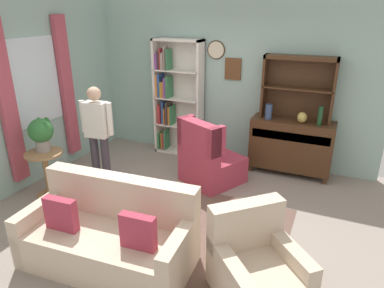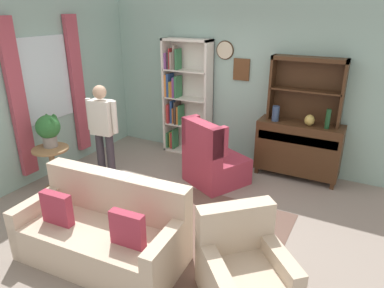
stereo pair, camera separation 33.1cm
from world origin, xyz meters
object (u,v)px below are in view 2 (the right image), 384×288
Objects in this scene: couch_floral at (104,233)px; potted_plant_small at (69,187)px; armchair_floral at (244,274)px; plant_stand at (53,164)px; sideboard at (298,147)px; person_reading at (103,128)px; bookshelf at (183,98)px; sideboard_hutch at (307,81)px; vase_round at (309,120)px; vase_tall at (276,113)px; wingback_chair at (212,161)px; potted_plant_large at (49,128)px; bottle_wine at (328,119)px.

potted_plant_small is at bearing 150.59° from couch_floral.
armchair_floral reaches higher than plant_stand.
sideboard is at bearing 93.04° from armchair_floral.
couch_floral is at bearing -49.96° from person_reading.
plant_stand is at bearing -112.79° from bookshelf.
vase_round is (0.13, -0.18, -0.55)m from sideboard_hutch.
bookshelf is 1.78m from vase_tall.
vase_tall is 0.78× the size of potted_plant_small.
bookshelf reaches higher than plant_stand.
plant_stand is at bearing -142.30° from vase_tall.
couch_floral is 6.00× the size of potted_plant_small.
bookshelf is at bearing 177.77° from sideboard.
vase_round reaches higher than wingback_chair.
vase_tall reaches higher than wingback_chair.
potted_plant_large is at bearing -148.00° from vase_round.
sideboard_hutch is 1.89m from wingback_chair.
vase_tall is at bearing 179.34° from bottle_wine.
bottle_wine is (0.39, -0.09, 0.56)m from sideboard.
vase_round is 3.87m from potted_plant_large.
wingback_chair is (1.05, -0.96, -0.67)m from bookshelf.
person_reading reaches higher than potted_plant_large.
bookshelf reaches higher than potted_plant_large.
plant_stand is at bearing -143.61° from sideboard_hutch.
wingback_chair is at bearing 31.34° from potted_plant_large.
potted_plant_large is at bearing -143.59° from vase_tall.
sideboard is 0.69m from bottle_wine.
vase_tall is at bearing 101.02° from armchair_floral.
wingback_chair is (-1.24, -0.80, -0.62)m from vase_round.
potted_plant_large is at bearing -150.20° from bottle_wine.
person_reading is (-2.57, -1.63, 0.40)m from sideboard.
bookshelf is 4.39× the size of potted_plant_large.
bottle_wine is at bearing 27.41° from person_reading.
sideboard is at bearing 33.89° from potted_plant_large.
vase_round is 3.92m from plant_stand.
potted_plant_large is (-2.76, -2.04, -0.08)m from vase_tall.
sideboard_hutch is at bearing 0.67° from bookshelf.
vase_round is 2.89m from armchair_floral.
armchair_floral is 0.69× the size of person_reading.
plant_stand is at bearing 167.55° from potted_plant_small.
vase_tall is (1.77, -0.16, -0.01)m from bookshelf.
vase_round is 0.25× the size of plant_stand.
armchair_floral is at bearing 5.43° from couch_floral.
bookshelf is 12.35× the size of vase_round.
vase_tall is (-0.39, -0.08, 0.53)m from sideboard.
sideboard reaches higher than plant_stand.
sideboard_hutch is at bearing 36.39° from plant_stand.
couch_floral is 2.71× the size of plant_stand.
bookshelf is at bearing 76.38° from person_reading.
potted_plant_large is 0.31× the size of person_reading.
couch_floral reaches higher than plant_stand.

